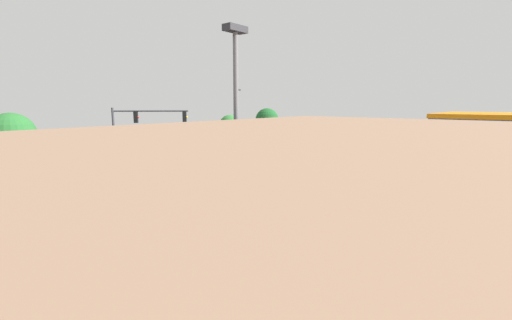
{
  "coord_description": "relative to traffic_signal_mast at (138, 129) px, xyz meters",
  "views": [
    {
      "loc": [
        -20.46,
        -17.12,
        5.96
      ],
      "look_at": [
        0.0,
        0.0,
        1.56
      ],
      "focal_mm": 24.0,
      "sensor_mm": 36.0,
      "label": 1
    }
  ],
  "objects": [
    {
      "name": "car_5",
      "position": [
        -6.32,
        -10.7,
        -3.43
      ],
      "size": [
        4.12,
        2.09,
        1.44
      ],
      "rotation": [
        0.0,
        0.0,
        -0.0
      ],
      "color": "navy",
      "rests_on": "ground_plane"
    },
    {
      "name": "gas_station_canopy",
      "position": [
        20.0,
        -21.31,
        0.61
      ],
      "size": [
        9.73,
        9.73,
        5.19
      ],
      "color": "#23519E",
      "rests_on": "ground_plane"
    },
    {
      "name": "tree_corner_b",
      "position": [
        21.12,
        4.12,
        -0.22
      ],
      "size": [
        3.04,
        3.04,
        5.39
      ],
      "color": "brown",
      "rests_on": "ground_plane"
    },
    {
      "name": "street_light_pole_a",
      "position": [
        17.4,
        5.86,
        0.58
      ],
      "size": [
        0.8,
        0.36,
        7.75
      ],
      "color": "slate",
      "rests_on": "ground_plane"
    },
    {
      "name": "ground_plane",
      "position": [
        6.36,
        -6.36,
        -4.08
      ],
      "size": [
        148.18,
        148.18,
        0.0
      ],
      "primitive_type": "plane",
      "color": "#2B2D30"
    },
    {
      "name": "street_light_pole_b",
      "position": [
        -6.13,
        -15.98,
        0.88
      ],
      "size": [
        0.8,
        0.36,
        8.31
      ],
      "color": "slate",
      "rests_on": "ground_plane"
    },
    {
      "name": "car_2",
      "position": [
        3.31,
        -7.75,
        -3.43
      ],
      "size": [
        2.08,
        4.62,
        1.38
      ],
      "rotation": [
        0.0,
        0.0,
        -1.55
      ],
      "color": "maroon",
      "rests_on": "ground_plane"
    },
    {
      "name": "car_0",
      "position": [
        3.1,
        -19.25,
        -3.31
      ],
      "size": [
        2.06,
        4.14,
        1.62
      ],
      "rotation": [
        0.0,
        0.0,
        -1.58
      ],
      "color": "maroon",
      "rests_on": "ground_plane"
    },
    {
      "name": "crosswalk_markings",
      "position": [
        6.36,
        -13.08,
        -4.08
      ],
      "size": [
        10.88,
        8.2,
        0.01
      ],
      "rotation": [
        0.0,
        0.0,
        1.57
      ],
      "color": "silver",
      "rests_on": "ground_plane"
    },
    {
      "name": "traffic_signal_mast",
      "position": [
        0.0,
        0.0,
        0.0
      ],
      "size": [
        4.07,
        4.07,
        5.67
      ],
      "rotation": [
        0.0,
        0.0,
        -0.79
      ],
      "color": "#47474C",
      "rests_on": "ground_plane"
    },
    {
      "name": "pedestrian",
      "position": [
        14.43,
        0.8,
        -3.07
      ],
      "size": [
        0.4,
        0.42,
        1.8
      ],
      "rotation": [
        0.0,
        0.0,
        -2.42
      ],
      "color": "brown",
      "rests_on": "ground_plane"
    },
    {
      "name": "tree_corner_a",
      "position": [
        -6.15,
        7.38,
        -0.49
      ],
      "size": [
        3.42,
        3.42,
        5.3
      ],
      "color": "brown",
      "rests_on": "ground_plane"
    },
    {
      "name": "car_4",
      "position": [
        27.59,
        -11.03,
        -3.36
      ],
      "size": [
        4.56,
        2.23,
        1.63
      ],
      "rotation": [
        0.0,
        0.0,
        -0.02
      ],
      "color": "#144728",
      "rests_on": "ground_plane"
    },
    {
      "name": "car_1",
      "position": [
        8.04,
        11.59,
        -3.34
      ],
      "size": [
        2.09,
        4.78,
        1.57
      ],
      "rotation": [
        0.0,
        0.0,
        1.54
      ],
      "color": "#144728",
      "rests_on": "ground_plane"
    },
    {
      "name": "tree_corner_c",
      "position": [
        19.41,
        9.17,
        -1.11
      ],
      "size": [
        3.0,
        3.0,
        4.48
      ],
      "color": "brown",
      "rests_on": "ground_plane"
    }
  ]
}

